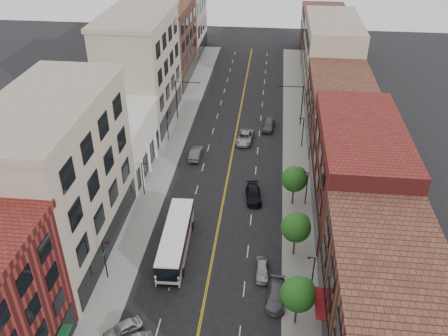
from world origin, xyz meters
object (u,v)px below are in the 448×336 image
(car_lane_b, at_px, (245,137))
(car_lane_a, at_px, (253,195))
(car_parked_mid, at_px, (276,296))
(car_lane_c, at_px, (269,125))
(city_bus, at_px, (176,238))
(car_angle_a, at_px, (123,329))
(car_lane_behind, at_px, (196,153))
(car_parked_far, at_px, (262,270))

(car_lane_b, bearing_deg, car_lane_a, -76.26)
(car_parked_mid, relative_size, car_lane_c, 1.01)
(car_parked_mid, distance_m, car_lane_b, 34.54)
(city_bus, bearing_deg, car_angle_a, -105.22)
(car_parked_mid, xyz_separation_m, car_lane_behind, (-12.90, 28.01, 0.08))
(car_angle_a, bearing_deg, car_lane_behind, 136.49)
(car_lane_a, bearing_deg, car_lane_behind, 125.81)
(car_lane_behind, bearing_deg, car_angle_a, 87.99)
(car_lane_a, bearing_deg, car_lane_b, 90.70)
(car_angle_a, distance_m, car_parked_mid, 15.71)
(car_lane_behind, bearing_deg, city_bus, 93.85)
(city_bus, xyz_separation_m, car_lane_a, (8.42, 11.43, -1.12))
(car_parked_mid, distance_m, car_lane_behind, 30.84)
(car_lane_a, bearing_deg, city_bus, -133.85)
(car_lane_c, bearing_deg, car_angle_a, -98.68)
(car_lane_behind, distance_m, car_lane_b, 9.42)
(car_lane_behind, distance_m, car_lane_a, 13.91)
(car_lane_behind, height_order, car_lane_c, car_lane_c)
(car_parked_mid, distance_m, car_lane_a, 18.19)
(car_lane_behind, height_order, car_lane_b, car_lane_behind)
(car_lane_b, bearing_deg, car_lane_behind, -134.42)
(city_bus, xyz_separation_m, car_parked_far, (10.18, -2.82, -1.16))
(city_bus, xyz_separation_m, car_lane_c, (9.88, 32.55, -1.02))
(car_parked_far, height_order, car_lane_behind, car_lane_behind)
(city_bus, distance_m, car_lane_c, 34.03)
(car_parked_far, distance_m, car_lane_c, 35.37)
(car_parked_mid, bearing_deg, car_lane_a, 104.39)
(car_angle_a, relative_size, car_parked_mid, 0.79)
(city_bus, height_order, car_angle_a, city_bus)
(car_parked_far, xyz_separation_m, car_lane_a, (-1.76, 14.25, 0.04))
(car_angle_a, bearing_deg, car_lane_b, 126.76)
(city_bus, relative_size, car_parked_mid, 2.57)
(car_lane_b, relative_size, car_lane_c, 1.14)
(car_angle_a, xyz_separation_m, car_lane_c, (12.70, 44.81, 0.16))
(city_bus, relative_size, car_lane_c, 2.59)
(car_parked_mid, height_order, car_lane_a, car_lane_a)
(car_lane_behind, bearing_deg, car_lane_a, 134.16)
(car_parked_far, distance_m, car_lane_behind, 26.87)
(city_bus, distance_m, car_parked_mid, 13.48)
(city_bus, relative_size, car_lane_behind, 2.63)
(car_parked_mid, height_order, car_lane_behind, car_lane_behind)
(car_angle_a, bearing_deg, car_parked_far, 85.36)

